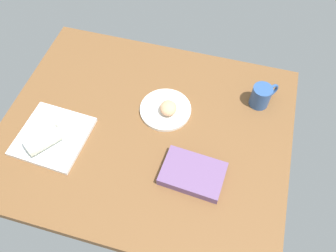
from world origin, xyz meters
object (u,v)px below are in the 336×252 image
(round_plate, at_px, (166,110))
(book_stack, at_px, (193,174))
(square_plate, at_px, (53,136))
(breakfast_wrap, at_px, (42,139))
(coffee_mug, at_px, (262,96))
(scone_pastry, at_px, (168,108))
(sauce_cup, at_px, (60,122))

(round_plate, height_order, book_stack, book_stack)
(round_plate, xyz_separation_m, square_plate, (-0.37, -0.23, 0.00))
(square_plate, relative_size, breakfast_wrap, 2.02)
(round_plate, xyz_separation_m, book_stack, (0.17, -0.25, 0.01))
(breakfast_wrap, height_order, coffee_mug, coffee_mug)
(scone_pastry, relative_size, coffee_mug, 0.68)
(square_plate, xyz_separation_m, coffee_mug, (0.73, 0.37, 0.04))
(square_plate, distance_m, sauce_cup, 0.06)
(square_plate, bearing_deg, sauce_cup, 80.09)
(scone_pastry, bearing_deg, book_stack, -56.92)
(square_plate, xyz_separation_m, breakfast_wrap, (-0.01, -0.04, 0.04))
(round_plate, height_order, square_plate, square_plate)
(sauce_cup, relative_size, book_stack, 0.20)
(round_plate, height_order, sauce_cup, sauce_cup)
(sauce_cup, bearing_deg, square_plate, -99.91)
(book_stack, bearing_deg, scone_pastry, 123.08)
(round_plate, relative_size, breakfast_wrap, 1.65)
(round_plate, distance_m, square_plate, 0.44)
(square_plate, height_order, coffee_mug, coffee_mug)
(scone_pastry, distance_m, coffee_mug, 0.37)
(breakfast_wrap, relative_size, book_stack, 0.54)
(square_plate, xyz_separation_m, sauce_cup, (0.01, 0.05, 0.02))
(breakfast_wrap, bearing_deg, coffee_mug, 66.07)
(sauce_cup, distance_m, breakfast_wrap, 0.10)
(square_plate, height_order, sauce_cup, sauce_cup)
(sauce_cup, distance_m, book_stack, 0.54)
(scone_pastry, xyz_separation_m, book_stack, (0.15, -0.24, -0.02))
(sauce_cup, bearing_deg, coffee_mug, 23.82)
(round_plate, xyz_separation_m, scone_pastry, (0.01, -0.01, 0.03))
(breakfast_wrap, bearing_deg, book_stack, 39.69)
(round_plate, bearing_deg, breakfast_wrap, -143.98)
(round_plate, height_order, breakfast_wrap, breakfast_wrap)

